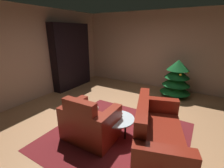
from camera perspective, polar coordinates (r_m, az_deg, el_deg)
ground_plane at (r=3.75m, az=3.20°, el=-13.99°), size 7.13×7.13×0.00m
wall_back at (r=6.03m, az=17.03°, el=11.49°), size 6.01×0.06×2.71m
wall_left at (r=5.27m, az=-26.93°, el=9.39°), size 0.06×6.06×2.71m
area_rug at (r=3.37m, az=1.88°, el=-18.14°), size 2.63×2.55×0.01m
bookshelf_unit at (r=6.07m, az=-13.53°, el=9.14°), size 0.32×1.62×2.28m
armchair_red at (r=3.18m, az=-8.12°, el=-13.98°), size 1.01×0.75×0.91m
couch_red at (r=2.95m, az=15.63°, el=-17.53°), size 1.24×1.84×0.93m
coffee_table at (r=3.18m, az=1.96°, el=-12.81°), size 0.67×0.67×0.40m
book_stack_on_table at (r=3.20m, az=1.46°, el=-10.67°), size 0.23×0.19×0.12m
bottle_on_table at (r=3.02m, az=-0.80°, el=-11.80°), size 0.06×0.06×0.23m
decorated_tree at (r=5.37m, az=22.26°, el=1.87°), size 0.93×0.93×1.19m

